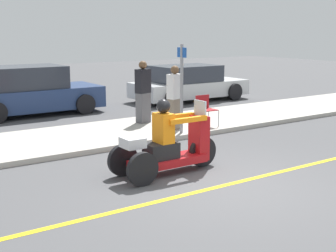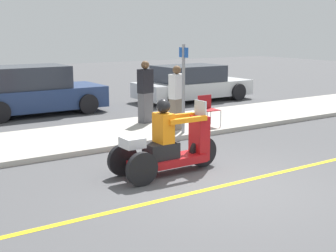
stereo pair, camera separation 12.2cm
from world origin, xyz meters
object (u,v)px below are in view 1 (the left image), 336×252
Objects in this scene: parked_car_lot_center at (30,92)px; motorcycle_trike at (168,147)px; spectator_with_child at (175,99)px; street_sign at (182,85)px; parked_car_lot_left at (188,84)px; folding_chair_curbside at (205,107)px; spectator_end_of_line at (143,93)px.

motorcycle_trike is at bearing -89.43° from parked_car_lot_center.
street_sign reaches higher than spectator_with_child.
spectator_with_child is 5.89m from parked_car_lot_left.
spectator_with_child is 0.97m from folding_chair_curbside.
motorcycle_trike is 1.00× the size of street_sign.
street_sign reaches higher than motorcycle_trike.
parked_car_lot_center is at bearing 121.57° from folding_chair_curbside.
street_sign is at bearing -86.60° from spectator_end_of_line.
folding_chair_curbside is at bearing 41.50° from motorcycle_trike.
street_sign is (-0.12, -0.47, 0.40)m from spectator_with_child.
parked_car_lot_left is at bearing 49.86° from spectator_with_child.
motorcycle_trike is 4.03m from folding_chair_curbside.
street_sign is at bearing -128.26° from parked_car_lot_left.
spectator_end_of_line is 0.40× the size of parked_car_lot_center.
folding_chair_curbside is at bearing -58.43° from parked_car_lot_center.
folding_chair_curbside is (3.02, 2.67, 0.12)m from motorcycle_trike.
spectator_end_of_line is at bearing 93.40° from street_sign.
parked_car_lot_left is at bearing 39.36° from spectator_end_of_line.
spectator_end_of_line reaches higher than parked_car_lot_left.
parked_car_lot_center is at bearing 90.57° from motorcycle_trike.
folding_chair_curbside is 1.30m from street_sign.
motorcycle_trike is at bearing -129.01° from parked_car_lot_left.
parked_car_lot_center is (-0.08, 7.71, 0.22)m from motorcycle_trike.
parked_car_lot_left is 1.05× the size of parked_car_lot_center.
spectator_end_of_line is 0.38× the size of parked_car_lot_left.
motorcycle_trike is 1.28× the size of spectator_end_of_line.
spectator_end_of_line is 4.21m from parked_car_lot_center.
folding_chair_curbside is 0.37× the size of street_sign.
parked_car_lot_center is (-5.97, 0.43, 0.08)m from parked_car_lot_left.
spectator_with_child is at bearing -130.14° from parked_car_lot_left.
street_sign reaches higher than parked_car_lot_center.
street_sign is at bearing 49.41° from motorcycle_trike.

